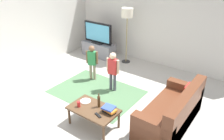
% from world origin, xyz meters
% --- Properties ---
extents(ground, '(7.80, 7.80, 0.00)m').
position_xyz_m(ground, '(0.00, 0.00, 0.00)').
color(ground, '#B2ADA3').
extents(wall_back, '(6.00, 0.12, 2.70)m').
position_xyz_m(wall_back, '(0.00, 3.00, 1.35)').
color(wall_back, silver).
rests_on(wall_back, ground).
extents(wall_left, '(0.12, 6.00, 2.70)m').
position_xyz_m(wall_left, '(-3.00, 0.00, 1.35)').
color(wall_left, silver).
rests_on(wall_left, ground).
extents(area_rug, '(2.20, 1.60, 0.01)m').
position_xyz_m(area_rug, '(-0.35, 0.39, 0.00)').
color(area_rug, '#4C724C').
rests_on(area_rug, ground).
extents(tv_stand, '(1.20, 0.44, 0.50)m').
position_xyz_m(tv_stand, '(-1.82, 2.30, 0.24)').
color(tv_stand, slate).
rests_on(tv_stand, ground).
extents(tv, '(1.10, 0.28, 0.71)m').
position_xyz_m(tv, '(-1.82, 2.28, 0.85)').
color(tv, black).
rests_on(tv, tv_stand).
extents(couch, '(0.80, 1.80, 0.86)m').
position_xyz_m(couch, '(1.76, 0.31, 0.29)').
color(couch, brown).
rests_on(couch, ground).
extents(floor_lamp, '(0.36, 0.36, 1.78)m').
position_xyz_m(floor_lamp, '(-0.77, 2.45, 1.54)').
color(floor_lamp, '#262626').
rests_on(floor_lamp, ground).
extents(child_near_tv, '(0.32, 0.20, 1.02)m').
position_xyz_m(child_near_tv, '(-0.87, 0.87, 0.61)').
color(child_near_tv, gray).
rests_on(child_near_tv, ground).
extents(child_center, '(0.35, 0.17, 1.05)m').
position_xyz_m(child_center, '(-0.07, 0.72, 0.63)').
color(child_center, '#4C4C59').
rests_on(child_center, ground).
extents(coffee_table, '(1.00, 0.60, 0.42)m').
position_xyz_m(coffee_table, '(0.45, -0.66, 0.37)').
color(coffee_table, '#513823').
rests_on(coffee_table, ground).
extents(book_stack, '(0.29, 0.22, 0.12)m').
position_xyz_m(book_stack, '(0.78, -0.56, 0.48)').
color(book_stack, black).
rests_on(book_stack, coffee_table).
extents(bottle, '(0.06, 0.06, 0.31)m').
position_xyz_m(bottle, '(0.50, -0.54, 0.55)').
color(bottle, '#4C3319').
rests_on(bottle, coffee_table).
extents(tv_remote, '(0.18, 0.10, 0.02)m').
position_xyz_m(tv_remote, '(0.67, -0.78, 0.43)').
color(tv_remote, black).
rests_on(tv_remote, coffee_table).
extents(soda_can, '(0.07, 0.07, 0.12)m').
position_xyz_m(soda_can, '(0.17, -0.78, 0.48)').
color(soda_can, red).
rests_on(soda_can, coffee_table).
extents(plate, '(0.22, 0.22, 0.02)m').
position_xyz_m(plate, '(0.15, -0.56, 0.43)').
color(plate, white).
rests_on(plate, coffee_table).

